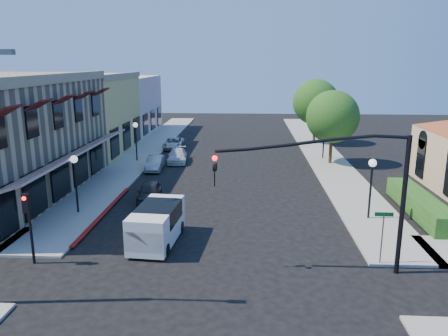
# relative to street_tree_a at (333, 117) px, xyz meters

# --- Properties ---
(ground) EXTENTS (120.00, 120.00, 0.00)m
(ground) POSITION_rel_street_tree_a_xyz_m (-8.80, -22.00, -4.19)
(ground) COLOR black
(ground) RESTS_ON ground
(sidewalk_left) EXTENTS (3.50, 50.00, 0.12)m
(sidewalk_left) POSITION_rel_street_tree_a_xyz_m (-17.55, 5.00, -4.13)
(sidewalk_left) COLOR gray
(sidewalk_left) RESTS_ON ground
(sidewalk_right) EXTENTS (3.50, 50.00, 0.12)m
(sidewalk_right) POSITION_rel_street_tree_a_xyz_m (-0.05, 5.00, -4.13)
(sidewalk_right) COLOR gray
(sidewalk_right) RESTS_ON ground
(curb_red_strip) EXTENTS (0.25, 10.00, 0.06)m
(curb_red_strip) POSITION_rel_street_tree_a_xyz_m (-15.70, -14.00, -4.19)
(curb_red_strip) COLOR maroon
(curb_red_strip) RESTS_ON ground
(yellow_stucco_building) EXTENTS (10.00, 12.00, 7.60)m
(yellow_stucco_building) POSITION_rel_street_tree_a_xyz_m (-24.30, 4.00, -0.39)
(yellow_stucco_building) COLOR #E0B765
(yellow_stucco_building) RESTS_ON ground
(pink_stucco_building) EXTENTS (10.00, 12.00, 7.00)m
(pink_stucco_building) POSITION_rel_street_tree_a_xyz_m (-24.30, 16.00, -0.69)
(pink_stucco_building) COLOR beige
(pink_stucco_building) RESTS_ON ground
(hedge) EXTENTS (1.40, 8.00, 1.10)m
(hedge) POSITION_rel_street_tree_a_xyz_m (2.90, -13.00, -4.19)
(hedge) COLOR #204E16
(hedge) RESTS_ON ground
(street_tree_a) EXTENTS (4.56, 4.56, 6.48)m
(street_tree_a) POSITION_rel_street_tree_a_xyz_m (0.00, 0.00, 0.00)
(street_tree_a) COLOR black
(street_tree_a) RESTS_ON ground
(street_tree_b) EXTENTS (4.94, 4.94, 7.02)m
(street_tree_b) POSITION_rel_street_tree_a_xyz_m (0.00, 10.00, 0.35)
(street_tree_b) COLOR black
(street_tree_b) RESTS_ON ground
(signal_mast_arm) EXTENTS (8.01, 0.39, 6.00)m
(signal_mast_arm) POSITION_rel_street_tree_a_xyz_m (-2.94, -20.50, -0.11)
(signal_mast_arm) COLOR black
(signal_mast_arm) RESTS_ON ground
(secondary_signal) EXTENTS (0.28, 0.42, 3.32)m
(secondary_signal) POSITION_rel_street_tree_a_xyz_m (-16.80, -20.59, -1.88)
(secondary_signal) COLOR black
(secondary_signal) RESTS_ON ground
(street_name_sign) EXTENTS (0.80, 0.06, 2.50)m
(street_name_sign) POSITION_rel_street_tree_a_xyz_m (-1.30, -19.80, -2.50)
(street_name_sign) COLOR #595B5E
(street_name_sign) RESTS_ON ground
(lamppost_left_near) EXTENTS (0.44, 0.44, 3.57)m
(lamppost_left_near) POSITION_rel_street_tree_a_xyz_m (-17.30, -14.00, -1.46)
(lamppost_left_near) COLOR black
(lamppost_left_near) RESTS_ON ground
(lamppost_left_far) EXTENTS (0.44, 0.44, 3.57)m
(lamppost_left_far) POSITION_rel_street_tree_a_xyz_m (-17.30, 0.00, -1.46)
(lamppost_left_far) COLOR black
(lamppost_left_far) RESTS_ON ground
(lamppost_right_near) EXTENTS (0.44, 0.44, 3.57)m
(lamppost_right_near) POSITION_rel_street_tree_a_xyz_m (-0.30, -14.00, -1.46)
(lamppost_right_near) COLOR black
(lamppost_right_near) RESTS_ON ground
(lamppost_right_far) EXTENTS (0.44, 0.44, 3.57)m
(lamppost_right_far) POSITION_rel_street_tree_a_xyz_m (-0.30, 2.00, -1.46)
(lamppost_right_far) COLOR black
(lamppost_right_far) RESTS_ON ground
(white_van) EXTENTS (2.19, 4.42, 1.90)m
(white_van) POSITION_rel_street_tree_a_xyz_m (-11.71, -18.01, -3.10)
(white_van) COLOR silver
(white_van) RESTS_ON ground
(parked_car_a) EXTENTS (1.86, 3.73, 1.22)m
(parked_car_a) POSITION_rel_street_tree_a_xyz_m (-13.60, -11.24, -3.58)
(parked_car_a) COLOR black
(parked_car_a) RESTS_ON ground
(parked_car_b) EXTENTS (1.42, 3.59, 1.16)m
(parked_car_b) POSITION_rel_street_tree_a_xyz_m (-15.00, -3.00, -3.61)
(parked_car_b) COLOR #A0A3A5
(parked_car_b) RESTS_ON ground
(parked_car_c) EXTENTS (2.02, 4.13, 1.16)m
(parked_car_c) POSITION_rel_street_tree_a_xyz_m (-13.60, -0.01, -3.62)
(parked_car_c) COLOR silver
(parked_car_c) RESTS_ON ground
(parked_car_d) EXTENTS (2.01, 4.13, 1.13)m
(parked_car_d) POSITION_rel_street_tree_a_xyz_m (-15.00, 6.21, -3.63)
(parked_car_d) COLOR #AEB1B3
(parked_car_d) RESTS_ON ground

